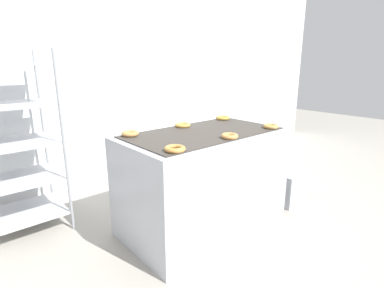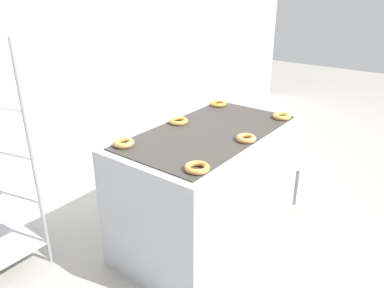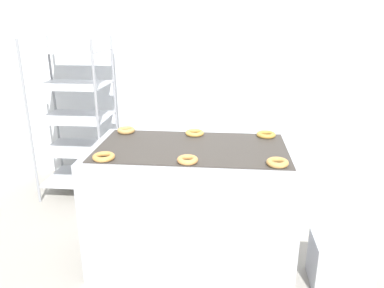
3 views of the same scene
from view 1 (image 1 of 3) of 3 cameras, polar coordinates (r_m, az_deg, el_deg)
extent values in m
plane|color=#9E998E|center=(2.47, 12.96, -20.45)|extent=(14.00, 14.00, 0.00)
cube|color=silver|center=(3.66, -14.33, 14.43)|extent=(8.00, 0.05, 2.80)
cube|color=#A8AAB2|center=(2.63, 2.16, -7.00)|extent=(1.40, 0.78, 0.86)
cube|color=#38332D|center=(2.50, 2.26, 2.26)|extent=(1.28, 0.69, 0.01)
cube|color=#262628|center=(2.63, 13.63, -3.44)|extent=(0.12, 0.07, 0.10)
cylinder|color=gray|center=(2.67, -23.19, -0.23)|extent=(0.02, 0.02, 1.54)
cylinder|color=gray|center=(3.19, -26.33, 1.78)|extent=(0.02, 0.02, 1.54)
cube|color=#B7BABF|center=(3.07, -29.45, -11.37)|extent=(0.65, 0.55, 0.01)
cube|color=#B7BABF|center=(2.95, -30.25, -5.86)|extent=(0.65, 0.55, 0.01)
cube|color=#B7BABF|center=(2.86, -31.09, 0.06)|extent=(0.65, 0.55, 0.01)
cube|color=#B7BABF|center=(2.81, -31.98, 6.27)|extent=(0.65, 0.55, 0.01)
cube|color=#A8AAB2|center=(3.34, 17.78, -7.64)|extent=(0.37, 0.29, 0.33)
torus|color=#C58840|center=(1.95, -3.27, -0.90)|extent=(0.14, 0.14, 0.03)
torus|color=#CD8B49|center=(2.30, 7.20, 1.52)|extent=(0.13, 0.13, 0.03)
torus|color=#BD8945|center=(2.72, 14.79, 3.30)|extent=(0.13, 0.13, 0.04)
torus|color=#BB8A49|center=(2.40, -11.71, 1.98)|extent=(0.13, 0.13, 0.04)
torus|color=gold|center=(2.69, -1.78, 3.64)|extent=(0.14, 0.14, 0.03)
torus|color=#BA8C38|center=(3.05, 5.90, 4.98)|extent=(0.14, 0.14, 0.03)
camera|label=2|loc=(0.63, -89.44, 37.05)|focal=35.00mm
camera|label=3|loc=(2.02, 70.21, 13.81)|focal=35.00mm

